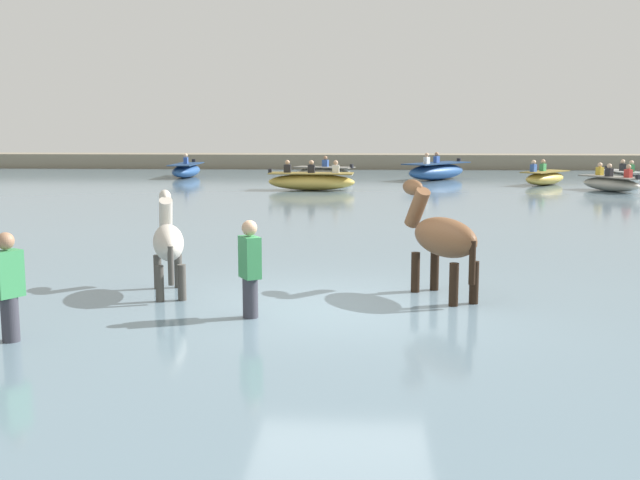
{
  "coord_description": "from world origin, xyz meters",
  "views": [
    {
      "loc": [
        0.26,
        -10.29,
        2.84
      ],
      "look_at": [
        -0.45,
        2.87,
        0.86
      ],
      "focal_mm": 43.29,
      "sensor_mm": 36.0,
      "label": 1
    }
  ],
  "objects_px": {
    "boat_mid_outer": "(611,183)",
    "person_wading_mid": "(250,279)",
    "boat_mid_channel": "(311,181)",
    "boat_far_offshore": "(545,178)",
    "boat_distant_east": "(621,177)",
    "horse_lead_bay": "(441,240)",
    "boat_far_inshore": "(186,170)",
    "boat_distant_west": "(324,173)",
    "horse_trailing_pinto": "(168,245)",
    "boat_near_port": "(437,171)",
    "person_onlooker_left": "(9,298)"
  },
  "relations": [
    {
      "from": "boat_distant_east",
      "to": "person_onlooker_left",
      "type": "bearing_deg",
      "value": -121.13
    },
    {
      "from": "boat_mid_channel",
      "to": "person_wading_mid",
      "type": "height_order",
      "value": "person_wading_mid"
    },
    {
      "from": "person_onlooker_left",
      "to": "person_wading_mid",
      "type": "xyz_separation_m",
      "value": [
        2.6,
        1.25,
        0.0
      ]
    },
    {
      "from": "boat_mid_channel",
      "to": "person_onlooker_left",
      "type": "height_order",
      "value": "person_onlooker_left"
    },
    {
      "from": "horse_trailing_pinto",
      "to": "boat_distant_west",
      "type": "relative_size",
      "value": 0.63
    },
    {
      "from": "boat_far_inshore",
      "to": "boat_mid_channel",
      "type": "distance_m",
      "value": 9.38
    },
    {
      "from": "boat_mid_outer",
      "to": "boat_near_port",
      "type": "relative_size",
      "value": 0.72
    },
    {
      "from": "boat_mid_outer",
      "to": "boat_far_offshore",
      "type": "relative_size",
      "value": 1.05
    },
    {
      "from": "horse_trailing_pinto",
      "to": "boat_distant_east",
      "type": "xyz_separation_m",
      "value": [
        13.79,
        22.18,
        -0.45
      ]
    },
    {
      "from": "person_wading_mid",
      "to": "boat_far_offshore",
      "type": "bearing_deg",
      "value": 68.32
    },
    {
      "from": "boat_far_offshore",
      "to": "person_onlooker_left",
      "type": "xyz_separation_m",
      "value": [
        -11.59,
        -23.84,
        0.21
      ]
    },
    {
      "from": "boat_distant_east",
      "to": "boat_near_port",
      "type": "relative_size",
      "value": 0.76
    },
    {
      "from": "boat_distant_east",
      "to": "boat_near_port",
      "type": "xyz_separation_m",
      "value": [
        -7.57,
        1.87,
        0.11
      ]
    },
    {
      "from": "boat_far_inshore",
      "to": "boat_near_port",
      "type": "distance_m",
      "value": 11.71
    },
    {
      "from": "horse_trailing_pinto",
      "to": "boat_far_inshore",
      "type": "height_order",
      "value": "horse_trailing_pinto"
    },
    {
      "from": "boat_distant_east",
      "to": "boat_mid_channel",
      "type": "distance_m",
      "value": 13.47
    },
    {
      "from": "horse_lead_bay",
      "to": "boat_distant_east",
      "type": "relative_size",
      "value": 0.67
    },
    {
      "from": "boat_distant_east",
      "to": "horse_lead_bay",
      "type": "bearing_deg",
      "value": -113.82
    },
    {
      "from": "boat_mid_outer",
      "to": "boat_distant_west",
      "type": "distance_m",
      "value": 12.08
    },
    {
      "from": "horse_trailing_pinto",
      "to": "person_wading_mid",
      "type": "relative_size",
      "value": 1.13
    },
    {
      "from": "boat_far_inshore",
      "to": "boat_mid_outer",
      "type": "bearing_deg",
      "value": -20.83
    },
    {
      "from": "boat_mid_channel",
      "to": "boat_distant_west",
      "type": "relative_size",
      "value": 1.16
    },
    {
      "from": "boat_mid_outer",
      "to": "boat_mid_channel",
      "type": "relative_size",
      "value": 0.83
    },
    {
      "from": "boat_distant_west",
      "to": "horse_trailing_pinto",
      "type": "bearing_deg",
      "value": -92.86
    },
    {
      "from": "boat_distant_west",
      "to": "boat_far_offshore",
      "type": "bearing_deg",
      "value": -12.86
    },
    {
      "from": "boat_near_port",
      "to": "horse_trailing_pinto",
      "type": "bearing_deg",
      "value": -104.5
    },
    {
      "from": "boat_distant_east",
      "to": "boat_mid_channel",
      "type": "xyz_separation_m",
      "value": [
        -12.86,
        -4.01,
        0.06
      ]
    },
    {
      "from": "horse_trailing_pinto",
      "to": "person_wading_mid",
      "type": "height_order",
      "value": "horse_trailing_pinto"
    },
    {
      "from": "person_wading_mid",
      "to": "boat_mid_channel",
      "type": "bearing_deg",
      "value": 91.41
    },
    {
      "from": "horse_lead_bay",
      "to": "person_wading_mid",
      "type": "relative_size",
      "value": 1.23
    },
    {
      "from": "boat_far_offshore",
      "to": "boat_distant_west",
      "type": "xyz_separation_m",
      "value": [
        -9.22,
        2.11,
        0.01
      ]
    },
    {
      "from": "boat_mid_outer",
      "to": "boat_far_inshore",
      "type": "distance_m",
      "value": 18.86
    },
    {
      "from": "horse_trailing_pinto",
      "to": "boat_mid_outer",
      "type": "height_order",
      "value": "horse_trailing_pinto"
    },
    {
      "from": "boat_distant_east",
      "to": "boat_far_offshore",
      "type": "distance_m",
      "value": 3.53
    },
    {
      "from": "boat_mid_channel",
      "to": "person_wading_mid",
      "type": "relative_size",
      "value": 2.07
    },
    {
      "from": "horse_lead_bay",
      "to": "boat_mid_outer",
      "type": "height_order",
      "value": "horse_lead_bay"
    },
    {
      "from": "boat_mid_outer",
      "to": "person_wading_mid",
      "type": "distance_m",
      "value": 22.47
    },
    {
      "from": "horse_trailing_pinto",
      "to": "boat_mid_channel",
      "type": "distance_m",
      "value": 18.19
    },
    {
      "from": "boat_distant_east",
      "to": "boat_near_port",
      "type": "distance_m",
      "value": 7.8
    },
    {
      "from": "horse_lead_bay",
      "to": "horse_trailing_pinto",
      "type": "xyz_separation_m",
      "value": [
        -3.99,
        0.01,
        -0.1
      ]
    },
    {
      "from": "boat_distant_east",
      "to": "boat_far_offshore",
      "type": "xyz_separation_m",
      "value": [
        -3.4,
        -0.97,
        0.02
      ]
    },
    {
      "from": "horse_lead_bay",
      "to": "person_wading_mid",
      "type": "bearing_deg",
      "value": -151.96
    },
    {
      "from": "person_wading_mid",
      "to": "horse_trailing_pinto",
      "type": "bearing_deg",
      "value": 135.55
    },
    {
      "from": "horse_trailing_pinto",
      "to": "boat_far_inshore",
      "type": "relative_size",
      "value": 0.53
    },
    {
      "from": "person_onlooker_left",
      "to": "horse_trailing_pinto",
      "type": "bearing_deg",
      "value": 65.59
    },
    {
      "from": "boat_distant_east",
      "to": "boat_far_inshore",
      "type": "relative_size",
      "value": 0.86
    },
    {
      "from": "boat_mid_outer",
      "to": "boat_far_inshore",
      "type": "bearing_deg",
      "value": 159.17
    },
    {
      "from": "boat_far_inshore",
      "to": "boat_mid_channel",
      "type": "xyz_separation_m",
      "value": [
        6.37,
        -6.88,
        0.02
      ]
    },
    {
      "from": "horse_trailing_pinto",
      "to": "boat_far_offshore",
      "type": "height_order",
      "value": "horse_trailing_pinto"
    },
    {
      "from": "boat_mid_outer",
      "to": "boat_distant_west",
      "type": "xyz_separation_m",
      "value": [
        -11.01,
        4.98,
        0.01
      ]
    }
  ]
}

